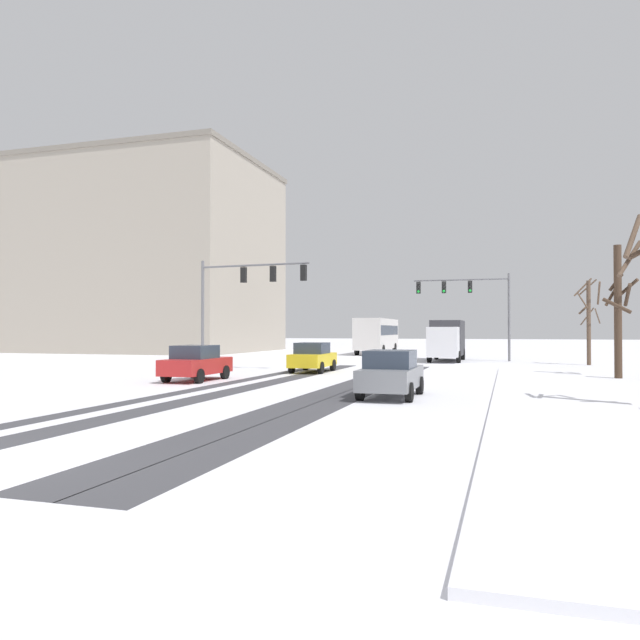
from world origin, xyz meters
TOP-DOWN VIEW (x-y plane):
  - wheel_track_left_lane at (-1.18, 14.47)m, footprint 1.13×31.84m
  - wheel_track_right_lane at (-2.82, 14.47)m, footprint 0.76×31.84m
  - wheel_track_center at (3.51, 14.47)m, footprint 1.16×31.84m
  - wheel_track_oncoming at (2.37, 14.47)m, footprint 1.17×31.84m
  - sidewalk_kerb_right at (10.27, 13.02)m, footprint 4.00×31.84m
  - traffic_signal_near_left at (-6.06, 24.77)m, footprint 7.03×0.67m
  - traffic_signal_far_right at (6.04, 38.86)m, footprint 7.09×0.50m
  - car_yellow_cab_lead at (-1.49, 23.73)m, footprint 1.91×4.14m
  - car_red_second at (-4.80, 16.69)m, footprint 1.85×4.11m
  - car_grey_third at (4.92, 12.56)m, footprint 1.85×4.11m
  - bus_oncoming at (-3.34, 49.97)m, footprint 2.89×11.06m
  - box_truck_delivery at (4.44, 37.84)m, footprint 2.33×7.41m
  - bare_tree_sidewalk_mid at (13.85, 23.97)m, footprint 1.73×1.76m
  - bare_tree_sidewalk_far at (13.88, 35.42)m, footprint 1.66×1.66m
  - office_building_far_left_block at (-30.89, 50.41)m, footprint 28.96×19.64m

SIDE VIEW (x-z plane):
  - wheel_track_left_lane at x=-1.18m, z-range 0.00..0.01m
  - wheel_track_right_lane at x=-2.82m, z-range 0.00..0.01m
  - wheel_track_center at x=3.51m, z-range 0.00..0.01m
  - wheel_track_oncoming at x=2.37m, z-range 0.00..0.01m
  - sidewalk_kerb_right at x=10.27m, z-range 0.00..0.12m
  - car_yellow_cab_lead at x=-1.49m, z-range 0.01..1.63m
  - car_red_second at x=-4.80m, z-range 0.01..1.63m
  - car_grey_third at x=4.92m, z-range 0.01..1.63m
  - box_truck_delivery at x=4.44m, z-range 0.12..3.14m
  - bus_oncoming at x=-3.34m, z-range 0.30..3.68m
  - bare_tree_sidewalk_far at x=13.88m, z-range 0.24..6.04m
  - bare_tree_sidewalk_mid at x=13.85m, z-range 0.14..6.54m
  - traffic_signal_near_left at x=-6.06m, z-range 1.57..8.07m
  - traffic_signal_far_right at x=6.04m, z-range 1.57..8.07m
  - office_building_far_left_block at x=-30.89m, z-range 0.01..20.29m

